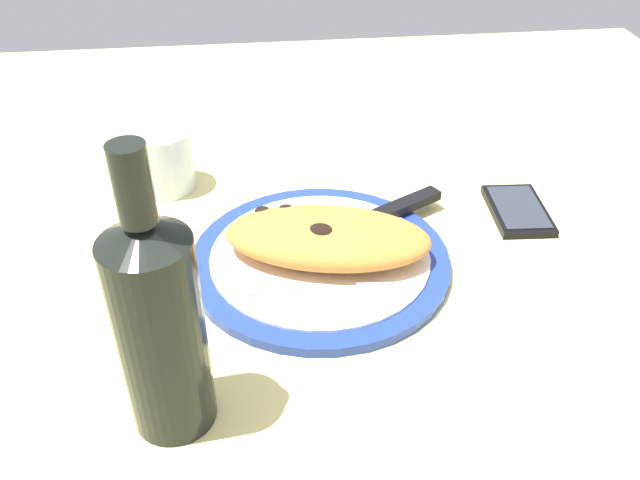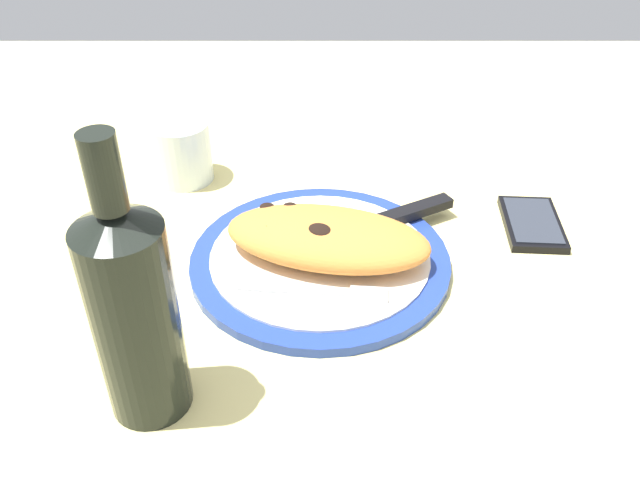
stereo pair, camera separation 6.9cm
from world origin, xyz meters
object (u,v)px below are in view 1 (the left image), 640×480
object	(u,v)px
calzone	(327,236)
fork	(335,291)
knife	(387,214)
plate	(320,260)
water_glass	(164,163)
wine_bottle	(159,324)
smartphone	(518,210)

from	to	relation	value
calzone	fork	size ratio (longest dim) A/B	1.57
fork	knife	world-z (taller)	knife
plate	water_glass	world-z (taller)	water_glass
plate	knife	bearing A→B (deg)	36.27
calzone	wine_bottle	distance (cm)	26.65
calzone	knife	bearing A→B (deg)	37.57
fork	plate	bearing A→B (deg)	96.53
calzone	fork	world-z (taller)	calzone
wine_bottle	water_glass	bearing A→B (deg)	95.13
calzone	wine_bottle	bearing A→B (deg)	-128.27
water_glass	smartphone	bearing A→B (deg)	-14.81
water_glass	wine_bottle	world-z (taller)	wine_bottle
smartphone	wine_bottle	bearing A→B (deg)	-146.44
plate	knife	distance (cm)	11.21
plate	wine_bottle	size ratio (longest dim) A/B	1.11
smartphone	water_glass	world-z (taller)	water_glass
calzone	smartphone	size ratio (longest dim) A/B	2.17
smartphone	water_glass	xyz separation A→B (cm)	(-44.90, 11.87, 3.08)
fork	water_glass	bearing A→B (deg)	126.45
wine_bottle	plate	bearing A→B (deg)	52.75
smartphone	calzone	bearing A→B (deg)	-164.06
plate	calzone	size ratio (longest dim) A/B	1.18
plate	water_glass	size ratio (longest dim) A/B	3.58
calzone	knife	xyz separation A→B (cm)	(8.18, 6.29, -1.82)
knife	water_glass	size ratio (longest dim) A/B	2.62
plate	fork	xyz separation A→B (cm)	(0.79, -6.87, 0.99)
smartphone	knife	bearing A→B (deg)	-176.76
fork	knife	distance (cm)	15.76
plate	water_glass	distance (cm)	27.09
plate	water_glass	bearing A→B (deg)	133.80
plate	smartphone	bearing A→B (deg)	16.08
fork	smartphone	distance (cm)	29.30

